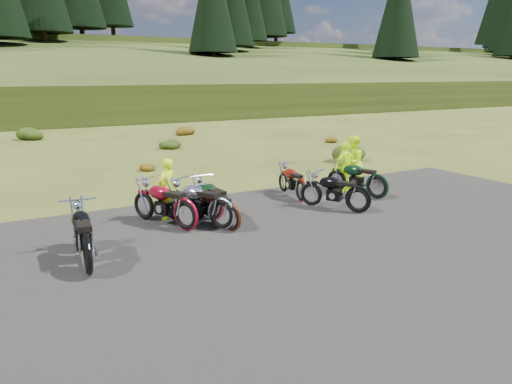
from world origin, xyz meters
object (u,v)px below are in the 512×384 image
motorcycle_3 (222,231)px  motorcycle_7 (376,200)px  motorcycle_0 (89,276)px  person_middle (167,190)px

motorcycle_3 → motorcycle_7: (5.52, 0.46, 0.00)m
motorcycle_0 → motorcycle_3: size_ratio=1.02×
motorcycle_0 → motorcycle_3: motorcycle_0 is taller
motorcycle_0 → motorcycle_3: bearing=-64.0°
motorcycle_3 → motorcycle_7: size_ratio=1.05×
motorcycle_7 → person_middle: 6.50m
motorcycle_0 → person_middle: person_middle is taller
motorcycle_0 → motorcycle_3: 3.71m
motorcycle_0 → person_middle: (2.63, 2.90, 0.81)m
motorcycle_3 → motorcycle_7: bearing=-114.3°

